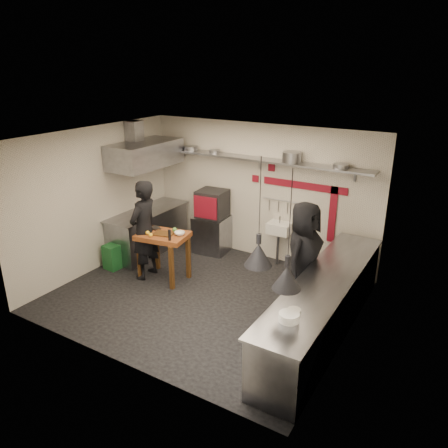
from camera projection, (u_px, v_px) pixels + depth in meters
The scene contains 47 objects.
floor at pixel (204, 297), 7.74m from camera, with size 5.00×5.00×0.00m, color black.
ceiling at pixel (202, 138), 6.76m from camera, with size 5.00×5.00×0.00m, color silver.
wall_back at pixel (260, 192), 8.94m from camera, with size 5.00×0.04×2.80m, color silver.
wall_front at pixel (112, 272), 5.57m from camera, with size 5.00×0.04×2.80m, color silver.
wall_left at pixel (96, 200), 8.46m from camera, with size 0.04×4.20×2.80m, color silver.
wall_right at pixel (353, 255), 6.05m from camera, with size 0.04×4.20×2.80m, color silver.
red_band_horiz at pixel (304, 186), 8.37m from camera, with size 1.70×0.02×0.14m, color maroon.
red_band_vert at pixel (332, 215), 8.24m from camera, with size 0.14×0.02×1.10m, color maroon.
red_tile_a at pixel (272, 168), 8.61m from camera, with size 0.14×0.02×0.14m, color maroon.
red_tile_b at pixel (255, 179), 8.87m from camera, with size 0.14×0.02×0.14m, color maroon.
back_shelf at pixel (257, 159), 8.54m from camera, with size 4.60×0.34×0.04m, color slate.
shelf_bracket_left at pixel (183, 153), 9.62m from camera, with size 0.04×0.06×0.24m, color slate.
shelf_bracket_mid at pixel (260, 163), 8.70m from camera, with size 0.04×0.06×0.24m, color slate.
shelf_bracket_right at pixel (355, 175), 7.78m from camera, with size 0.04×0.06×0.24m, color slate.
pan_far_left at pixel (191, 148), 9.28m from camera, with size 0.30×0.30×0.09m, color slate.
pan_mid_left at pixel (214, 151), 9.00m from camera, with size 0.22×0.22×0.07m, color slate.
stock_pot at pixel (292, 157), 8.15m from camera, with size 0.36×0.36×0.20m, color slate.
pan_right at pixel (341, 166), 7.72m from camera, with size 0.27×0.27×0.08m, color slate.
oven_stand at pixel (212, 234), 9.48m from camera, with size 0.69×0.63×0.80m, color slate.
combi_oven at pixel (212, 204), 9.25m from camera, with size 0.59×0.55×0.58m, color black.
oven_door at pixel (205, 208), 8.99m from camera, with size 0.53×0.03×0.46m, color maroon.
oven_glass at pixel (205, 207), 9.00m from camera, with size 0.33×0.01×0.34m, color black.
hand_sink at pixel (279, 228), 8.75m from camera, with size 0.46×0.34×0.22m, color silver.
sink_tap at pixel (280, 220), 8.68m from camera, with size 0.03×0.03×0.14m, color slate.
sink_drain at pixel (278, 249), 8.87m from camera, with size 0.06×0.06×0.66m, color slate.
utensil_rail at pixel (284, 201), 8.67m from camera, with size 0.02×0.02×0.90m, color slate.
counter_right at pixel (323, 308), 6.55m from camera, with size 0.70×3.80×0.90m, color slate.
counter_right_top at pixel (326, 280), 6.38m from camera, with size 0.76×3.90×0.03m, color slate.
plate_stack at pixel (289, 317), 5.33m from camera, with size 0.25×0.25×0.11m, color silver.
small_bowl_right at pixel (294, 311), 5.52m from camera, with size 0.18×0.18×0.05m, color silver.
counter_left at pixel (148, 232), 9.47m from camera, with size 0.70×1.90×0.90m, color slate.
counter_left_top at pixel (147, 211), 9.31m from camera, with size 0.76×2.00×0.03m, color slate.
extractor_hood at pixel (145, 154), 8.85m from camera, with size 0.78×1.60×0.50m, color slate.
hood_duct at pixel (134, 133), 8.83m from camera, with size 0.28×0.28×0.50m, color slate.
green_bin at pixel (113, 257), 8.73m from camera, with size 0.30×0.30×0.50m, color #185624.
prep_table at pixel (164, 256), 8.25m from camera, with size 0.92×0.64×0.92m, color brown, non-canonical shape.
cutting_board at pixel (164, 234), 8.05m from camera, with size 0.36×0.25×0.03m, color #4B2C11.
pepper_mill at pixel (170, 235), 7.75m from camera, with size 0.05×0.05×0.20m, color black.
lemon_a at pixel (148, 233), 8.03m from camera, with size 0.07×0.07×0.07m, color yellow.
lemon_b at pixel (151, 235), 7.93m from camera, with size 0.07×0.07×0.07m, color yellow.
veg_ball at pixel (175, 230), 8.14m from camera, with size 0.09×0.09×0.09m, color #508735.
steel_tray at pixel (156, 228), 8.32m from camera, with size 0.20×0.13×0.03m, color slate.
bowl at pixel (180, 233), 8.02m from camera, with size 0.20×0.20×0.06m, color silver.
heat_lamp_near at pixel (260, 213), 5.77m from camera, with size 0.39×0.39×1.53m, color black, non-canonical shape.
heat_lamp_far at pixel (289, 231), 5.14m from camera, with size 0.36×0.36×1.52m, color black, non-canonical shape.
chef_left at pixel (144, 230), 8.16m from camera, with size 0.70×0.46×1.91m, color black.
chef_right at pixel (303, 257), 7.10m from camera, with size 0.91×0.59×1.87m, color black.
Camera 1 is at (3.81, -5.65, 3.92)m, focal length 35.00 mm.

